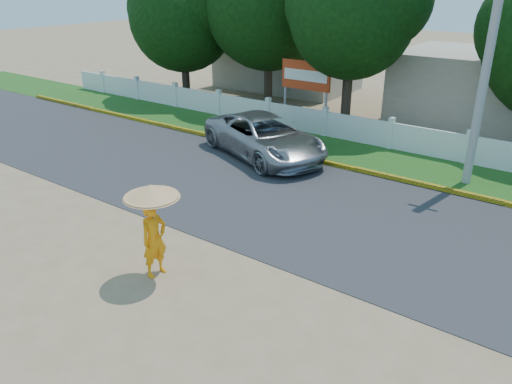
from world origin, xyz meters
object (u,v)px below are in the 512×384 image
vehicle (264,137)px  monk_with_parasol (153,217)px  utility_pole (487,66)px  billboard (306,79)px

vehicle → monk_with_parasol: size_ratio=2.49×
utility_pole → billboard: size_ratio=2.64×
vehicle → billboard: billboard is taller
utility_pole → billboard: bearing=159.6°
utility_pole → vehicle: size_ratio=1.37×
vehicle → billboard: (-1.11, 4.85, 1.35)m
monk_with_parasol → billboard: (-3.91, 13.17, 0.65)m
vehicle → monk_with_parasol: 8.81m
billboard → utility_pole: bearing=-20.4°
vehicle → monk_with_parasol: (2.80, -8.32, 0.70)m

